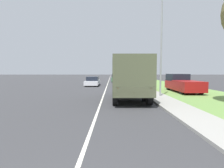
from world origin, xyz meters
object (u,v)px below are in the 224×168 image
object	(u,v)px
military_truck	(129,77)
car_nearest_ahead	(92,82)
pickup_truck	(181,83)
lamp_post	(158,38)
car_second_ahead	(116,78)

from	to	relation	value
military_truck	car_nearest_ahead	xyz separation A→B (m)	(-4.19, 13.54, -1.09)
pickup_truck	lamp_post	distance (m)	6.58
military_truck	car_second_ahead	world-z (taller)	military_truck
car_nearest_ahead	pickup_truck	distance (m)	13.06
military_truck	pickup_truck	bearing A→B (deg)	42.04
car_nearest_ahead	lamp_post	bearing A→B (deg)	-60.62
military_truck	pickup_truck	size ratio (longest dim) A/B	1.14
car_nearest_ahead	lamp_post	world-z (taller)	lamp_post
military_truck	lamp_post	bearing A→B (deg)	31.70
military_truck	car_nearest_ahead	bearing A→B (deg)	107.19
car_second_ahead	pickup_truck	distance (m)	18.62
lamp_post	pickup_truck	bearing A→B (deg)	47.91
car_nearest_ahead	car_second_ahead	bearing A→B (deg)	68.10
car_nearest_ahead	car_second_ahead	xyz separation A→B (m)	(3.78, 9.39, 0.13)
pickup_truck	car_second_ahead	bearing A→B (deg)	110.41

